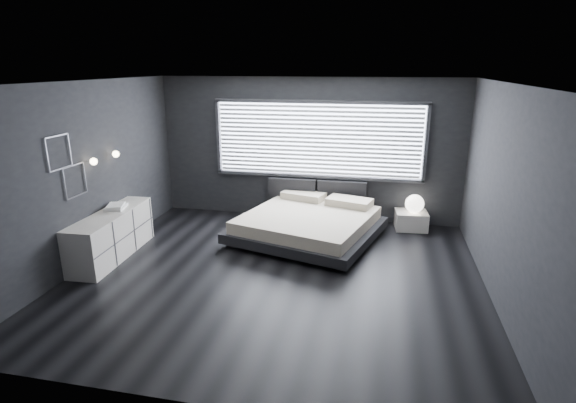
# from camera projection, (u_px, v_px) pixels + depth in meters

# --- Properties ---
(room) EXTENTS (6.04, 6.00, 2.80)m
(room) POSITION_uv_depth(u_px,v_px,m) (276.00, 185.00, 6.32)
(room) COLOR black
(room) RESTS_ON ground
(window) EXTENTS (4.14, 0.09, 1.52)m
(window) POSITION_uv_depth(u_px,v_px,m) (318.00, 140.00, 8.74)
(window) COLOR white
(window) RESTS_ON ground
(headboard) EXTENTS (1.96, 0.16, 0.52)m
(headboard) POSITION_uv_depth(u_px,v_px,m) (317.00, 192.00, 8.99)
(headboard) COLOR black
(headboard) RESTS_ON ground
(sconce_near) EXTENTS (0.18, 0.11, 0.11)m
(sconce_near) POSITION_uv_depth(u_px,v_px,m) (93.00, 161.00, 6.88)
(sconce_near) COLOR silver
(sconce_near) RESTS_ON ground
(sconce_far) EXTENTS (0.18, 0.11, 0.11)m
(sconce_far) POSITION_uv_depth(u_px,v_px,m) (116.00, 154.00, 7.44)
(sconce_far) COLOR silver
(sconce_far) RESTS_ON ground
(wall_art_upper) EXTENTS (0.01, 0.48, 0.48)m
(wall_art_upper) POSITION_uv_depth(u_px,v_px,m) (59.00, 152.00, 6.26)
(wall_art_upper) COLOR #47474C
(wall_art_upper) RESTS_ON ground
(wall_art_lower) EXTENTS (0.01, 0.48, 0.48)m
(wall_art_lower) POSITION_uv_depth(u_px,v_px,m) (75.00, 181.00, 6.63)
(wall_art_lower) COLOR #47474C
(wall_art_lower) RESTS_ON ground
(bed) EXTENTS (2.85, 2.77, 0.60)m
(bed) POSITION_uv_depth(u_px,v_px,m) (309.00, 223.00, 8.09)
(bed) COLOR black
(bed) RESTS_ON ground
(nightstand) EXTENTS (0.63, 0.54, 0.34)m
(nightstand) POSITION_uv_depth(u_px,v_px,m) (411.00, 220.00, 8.57)
(nightstand) COLOR silver
(nightstand) RESTS_ON ground
(orb_lamp) EXTENTS (0.35, 0.35, 0.35)m
(orb_lamp) POSITION_uv_depth(u_px,v_px,m) (415.00, 204.00, 8.42)
(orb_lamp) COLOR white
(orb_lamp) RESTS_ON nightstand
(dresser) EXTENTS (0.62, 1.90, 0.75)m
(dresser) POSITION_uv_depth(u_px,v_px,m) (112.00, 235.00, 7.29)
(dresser) COLOR silver
(dresser) RESTS_ON ground
(book_stack) EXTENTS (0.36, 0.43, 0.08)m
(book_stack) POSITION_uv_depth(u_px,v_px,m) (116.00, 207.00, 7.38)
(book_stack) COLOR white
(book_stack) RESTS_ON dresser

